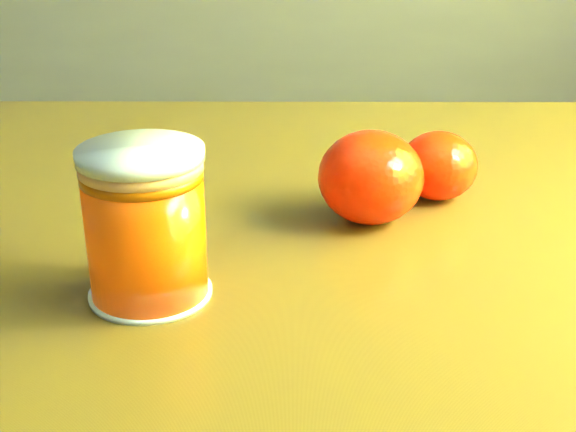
{
  "coord_description": "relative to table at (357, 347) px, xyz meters",
  "views": [
    {
      "loc": [
        0.84,
        -0.31,
        0.98
      ],
      "look_at": [
        0.86,
        0.13,
        0.79
      ],
      "focal_mm": 50.0,
      "sensor_mm": 36.0,
      "label": 1
    }
  ],
  "objects": [
    {
      "name": "table",
      "position": [
        0.0,
        0.0,
        0.0
      ],
      "size": [
        1.02,
        0.74,
        0.74
      ],
      "rotation": [
        0.0,
        0.0,
        -0.05
      ],
      "color": "brown",
      "rests_on": "ground"
    },
    {
      "name": "juice_glass",
      "position": [
        -0.14,
        -0.08,
        0.14
      ],
      "size": [
        0.07,
        0.07,
        0.09
      ],
      "rotation": [
        0.0,
        0.0,
        0.04
      ],
      "color": "#E84704",
      "rests_on": "table"
    },
    {
      "name": "orange_front",
      "position": [
        0.01,
        0.02,
        0.13
      ],
      "size": [
        0.09,
        0.09,
        0.07
      ],
      "primitive_type": "ellipsoid",
      "rotation": [
        0.0,
        0.0,
        0.21
      ],
      "color": "#FF2605",
      "rests_on": "table"
    },
    {
      "name": "orange_back",
      "position": [
        0.07,
        0.06,
        0.12
      ],
      "size": [
        0.06,
        0.06,
        0.05
      ],
      "primitive_type": "ellipsoid",
      "rotation": [
        0.0,
        0.0,
        0.01
      ],
      "color": "#FF2605",
      "rests_on": "table"
    }
  ]
}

